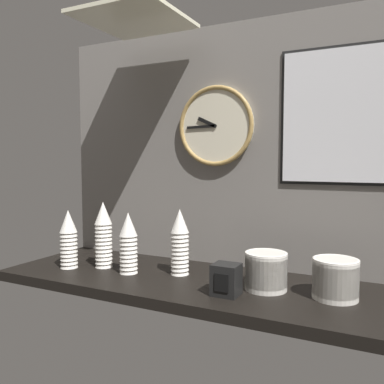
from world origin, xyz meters
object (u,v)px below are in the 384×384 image
(cup_stack_center_left, at_px, (128,243))
(napkin_dispenser, at_px, (226,280))
(bowl_stack_right, at_px, (266,270))
(wall_clock, at_px, (215,126))
(cup_stack_center, at_px, (180,242))
(cup_stack_far_left, at_px, (69,239))
(cup_stack_left, at_px, (103,235))
(bowl_stack_far_right, at_px, (335,278))
(menu_board, at_px, (341,116))

(cup_stack_center_left, height_order, napkin_dispenser, cup_stack_center_left)
(bowl_stack_right, height_order, napkin_dispenser, bowl_stack_right)
(wall_clock, xyz_separation_m, napkin_dispenser, (0.20, -0.37, -0.56))
(bowl_stack_right, bearing_deg, cup_stack_center, 174.56)
(cup_stack_far_left, relative_size, bowl_stack_right, 1.65)
(cup_stack_left, distance_m, bowl_stack_far_right, 0.96)
(bowl_stack_right, distance_m, napkin_dispenser, 0.16)
(cup_stack_center, bearing_deg, cup_stack_far_left, -165.36)
(wall_clock, bearing_deg, bowl_stack_far_right, -23.45)
(cup_stack_center_left, bearing_deg, menu_board, 20.92)
(cup_stack_far_left, relative_size, napkin_dispenser, 2.31)
(bowl_stack_far_right, distance_m, menu_board, 0.61)
(menu_board, height_order, napkin_dispenser, menu_board)
(bowl_stack_far_right, height_order, napkin_dispenser, bowl_stack_far_right)
(cup_stack_left, relative_size, napkin_dispenser, 2.63)
(menu_board, bearing_deg, cup_stack_center, -159.32)
(cup_stack_far_left, height_order, cup_stack_left, cup_stack_left)
(bowl_stack_right, bearing_deg, wall_clock, 141.26)
(cup_stack_center_left, distance_m, menu_board, 0.98)
(bowl_stack_far_right, distance_m, wall_clock, 0.80)
(cup_stack_left, bearing_deg, cup_stack_center, 7.95)
(cup_stack_center_left, height_order, cup_stack_center, cup_stack_center)
(cup_stack_left, height_order, wall_clock, wall_clock)
(bowl_stack_far_right, bearing_deg, napkin_dispenser, -159.04)
(cup_stack_center, height_order, menu_board, menu_board)
(bowl_stack_far_right, bearing_deg, cup_stack_center_left, -176.19)
(cup_stack_center, height_order, napkin_dispenser, cup_stack_center)
(cup_stack_center_left, distance_m, bowl_stack_right, 0.57)
(cup_stack_center_left, distance_m, napkin_dispenser, 0.48)
(cup_stack_far_left, relative_size, bowl_stack_far_right, 1.65)
(cup_stack_far_left, xyz_separation_m, cup_stack_center, (0.48, 0.13, 0.01))
(napkin_dispenser, bearing_deg, cup_stack_center, 149.64)
(cup_stack_left, relative_size, bowl_stack_right, 1.88)
(cup_stack_left, height_order, bowl_stack_far_right, cup_stack_left)
(bowl_stack_far_right, bearing_deg, bowl_stack_right, -177.46)
(bowl_stack_far_right, distance_m, napkin_dispenser, 0.37)
(cup_stack_center, bearing_deg, bowl_stack_right, -5.44)
(cup_stack_left, xyz_separation_m, cup_stack_center, (0.35, 0.05, -0.01))
(cup_stack_left, distance_m, menu_board, 1.09)
(cup_stack_center_left, relative_size, menu_board, 0.47)
(cup_stack_left, height_order, napkin_dispenser, cup_stack_left)
(cup_stack_left, xyz_separation_m, napkin_dispenser, (0.62, -0.11, -0.09))
(cup_stack_center_left, distance_m, bowl_stack_far_right, 0.81)
(cup_stack_center, relative_size, menu_board, 0.51)
(bowl_stack_right, bearing_deg, napkin_dispenser, -131.18)
(bowl_stack_far_right, bearing_deg, wall_clock, 156.55)
(cup_stack_center_left, xyz_separation_m, wall_clock, (0.26, 0.29, 0.49))
(cup_stack_far_left, bearing_deg, cup_stack_left, 30.66)
(cup_stack_far_left, xyz_separation_m, wall_clock, (0.54, 0.34, 0.49))
(cup_stack_left, height_order, menu_board, menu_board)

